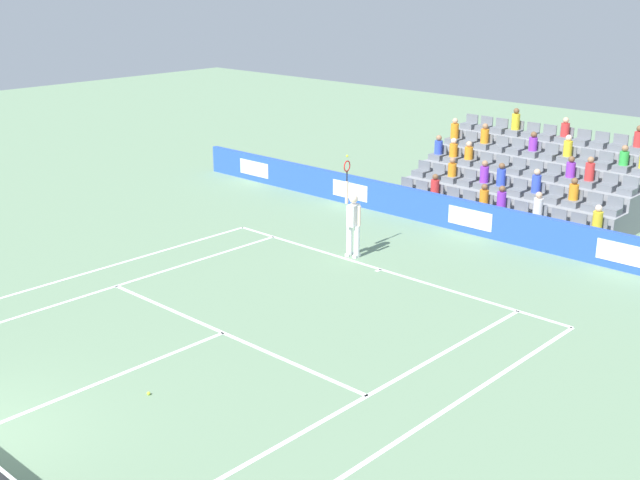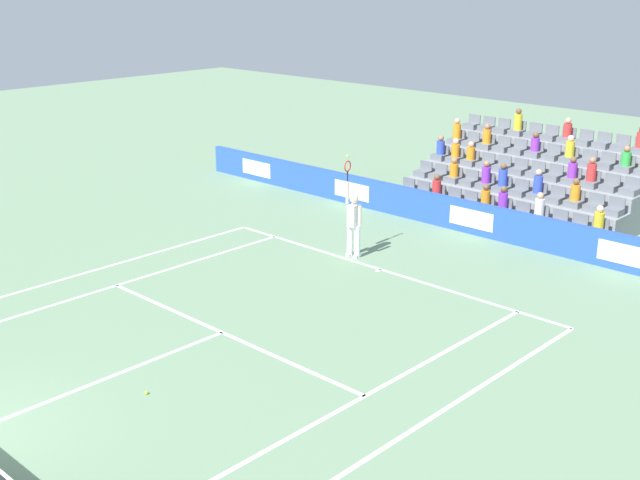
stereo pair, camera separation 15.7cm
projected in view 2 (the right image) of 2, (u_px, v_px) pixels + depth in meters
line_baseline at (381, 269)px, 21.76m from camera, size 10.97×0.10×0.01m
line_service at (222, 332)px, 17.98m from camera, size 8.23×0.10×0.01m
line_centre_service at (94, 383)px, 15.77m from camera, size 0.10×6.40×0.01m
line_singles_sideline_left at (101, 290)px, 20.35m from camera, size 0.10×11.89×0.01m
line_singles_sideline_right at (349, 405)px, 14.98m from camera, size 0.10×11.89×0.01m
line_doubles_sideline_left at (72, 277)px, 21.25m from camera, size 0.10×11.89×0.01m
line_doubles_sideline_right at (408, 433)px, 14.08m from camera, size 0.10×11.89×0.01m
line_centre_mark at (379, 270)px, 21.69m from camera, size 0.10×0.20×0.01m
sponsor_barrier at (473, 218)px, 24.60m from camera, size 23.84×0.22×0.99m
tennis_player at (354, 222)px, 22.46m from camera, size 0.53×0.39×2.85m
stadium_stand at (534, 186)px, 26.94m from camera, size 7.44×4.75×3.05m
loose_tennis_ball at (146, 393)px, 15.35m from camera, size 0.07×0.07×0.07m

